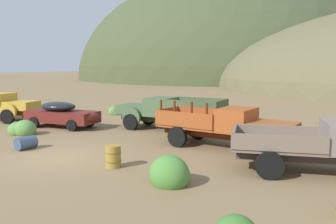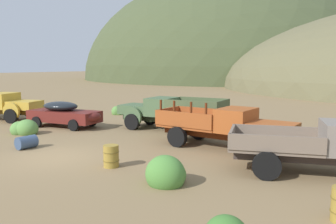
% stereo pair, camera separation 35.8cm
% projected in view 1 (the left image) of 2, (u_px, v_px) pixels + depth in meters
% --- Properties ---
extents(ground_plane, '(300.00, 300.00, 0.00)m').
position_uv_depth(ground_plane, '(56.00, 158.00, 14.71)').
color(ground_plane, olive).
extents(hill_far_left, '(78.50, 67.71, 53.20)m').
position_uv_depth(hill_far_left, '(219.00, 79.00, 95.38)').
color(hill_far_left, '#424C2D').
rests_on(hill_far_left, ground).
extents(car_oxblood, '(4.99, 2.49, 1.57)m').
position_uv_depth(car_oxblood, '(64.00, 114.00, 21.80)').
color(car_oxblood, maroon).
rests_on(car_oxblood, ground).
extents(truck_weathered_green, '(6.65, 2.82, 1.91)m').
position_uv_depth(truck_weathered_green, '(163.00, 112.00, 21.11)').
color(truck_weathered_green, '#232B1B').
rests_on(truck_weathered_green, ground).
extents(truck_oxide_orange, '(6.45, 2.43, 2.16)m').
position_uv_depth(truck_oxide_orange, '(234.00, 128.00, 16.12)').
color(truck_oxide_orange, '#51220D').
rests_on(truck_oxide_orange, ground).
extents(oil_drum_spare, '(0.62, 0.62, 0.83)m').
position_uv_depth(oil_drum_spare, '(113.00, 156.00, 13.33)').
color(oil_drum_spare, olive).
rests_on(oil_drum_spare, ground).
extents(oil_drum_tipped, '(0.63, 0.91, 0.59)m').
position_uv_depth(oil_drum_tipped, '(26.00, 143.00, 16.21)').
color(oil_drum_tipped, '#384C6B').
rests_on(oil_drum_tipped, ground).
extents(bush_back_edge, '(1.60, 1.27, 1.05)m').
position_uv_depth(bush_back_edge, '(22.00, 130.00, 19.63)').
color(bush_back_edge, '#5B8E42').
rests_on(bush_back_edge, ground).
extents(bush_lone_scrub, '(1.46, 1.42, 1.24)m').
position_uv_depth(bush_lone_scrub, '(170.00, 174.00, 11.50)').
color(bush_lone_scrub, '#4C8438').
rests_on(bush_lone_scrub, ground).
extents(bush_near_barrel, '(0.94, 0.72, 0.85)m').
position_uv_depth(bush_near_barrel, '(114.00, 112.00, 27.42)').
color(bush_near_barrel, '#5B8E42').
rests_on(bush_near_barrel, ground).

